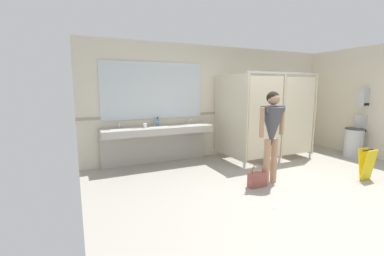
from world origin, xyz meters
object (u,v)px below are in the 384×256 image
at_px(paper_towel_dispenser_lower, 362,124).
at_px(paper_cup, 145,126).
at_px(wet_floor_sign, 367,164).
at_px(soap_dispenser, 158,122).
at_px(trash_bin, 353,142).
at_px(person_standing, 272,126).
at_px(handbag, 257,179).
at_px(paper_towel_dispenser_upper, 365,98).

distance_m(paper_towel_dispenser_lower, paper_cup, 5.24).
relative_size(paper_towel_dispenser_lower, wet_floor_sign, 0.77).
bearing_deg(soap_dispenser, trash_bin, -18.35).
height_order(paper_cup, wet_floor_sign, paper_cup).
bearing_deg(person_standing, paper_towel_dispenser_lower, 9.01).
bearing_deg(trash_bin, wet_floor_sign, -139.86).
xyz_separation_m(handbag, paper_cup, (-1.43, 1.87, 0.75)).
height_order(paper_towel_dispenser_upper, trash_bin, paper_towel_dispenser_upper).
xyz_separation_m(paper_towel_dispenser_lower, soap_dispenser, (-4.74, 1.48, 0.14)).
bearing_deg(paper_cup, paper_towel_dispenser_lower, -14.25).
bearing_deg(trash_bin, handbag, -170.13).
bearing_deg(paper_towel_dispenser_upper, wet_floor_sign, -144.88).
xyz_separation_m(paper_towel_dispenser_upper, wet_floor_sign, (-1.63, -1.15, -1.13)).
relative_size(trash_bin, paper_cup, 7.43).
xyz_separation_m(person_standing, paper_cup, (-1.75, 1.82, -0.12)).
height_order(handbag, paper_cup, paper_cup).
distance_m(trash_bin, handbag, 3.43).
xyz_separation_m(handbag, wet_floor_sign, (2.01, -0.56, 0.16)).
bearing_deg(wet_floor_sign, person_standing, 159.80).
bearing_deg(paper_towel_dispenser_lower, paper_cup, 165.75).
xyz_separation_m(trash_bin, handbag, (-3.37, -0.59, -0.22)).
bearing_deg(paper_towel_dispenser_upper, paper_towel_dispenser_lower, -90.00).
distance_m(handbag, soap_dispenser, 2.47).
xyz_separation_m(trash_bin, person_standing, (-3.05, -0.53, 0.66)).
relative_size(paper_towel_dispenser_lower, person_standing, 0.27).
bearing_deg(paper_cup, handbag, -52.60).
height_order(paper_towel_dispenser_lower, trash_bin, paper_towel_dispenser_lower).
height_order(trash_bin, soap_dispenser, soap_dispenser).
bearing_deg(paper_towel_dispenser_upper, handbag, -170.86).
bearing_deg(soap_dispenser, handbag, -62.00).
distance_m(person_standing, wet_floor_sign, 1.93).
relative_size(paper_towel_dispenser_upper, handbag, 1.05).
distance_m(person_standing, soap_dispenser, 2.46).
bearing_deg(soap_dispenser, person_standing, -54.79).
xyz_separation_m(soap_dispenser, paper_cup, (-0.33, -0.20, -0.04)).
relative_size(trash_bin, handbag, 1.73).
distance_m(trash_bin, wet_floor_sign, 1.78).
height_order(paper_towel_dispenser_upper, person_standing, paper_towel_dispenser_upper).
bearing_deg(wet_floor_sign, handbag, 164.31).
height_order(paper_towel_dispenser_lower, paper_cup, paper_towel_dispenser_lower).
distance_m(paper_towel_dispenser_upper, trash_bin, 1.11).
bearing_deg(paper_towel_dispenser_lower, paper_towel_dispenser_upper, 90.00).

